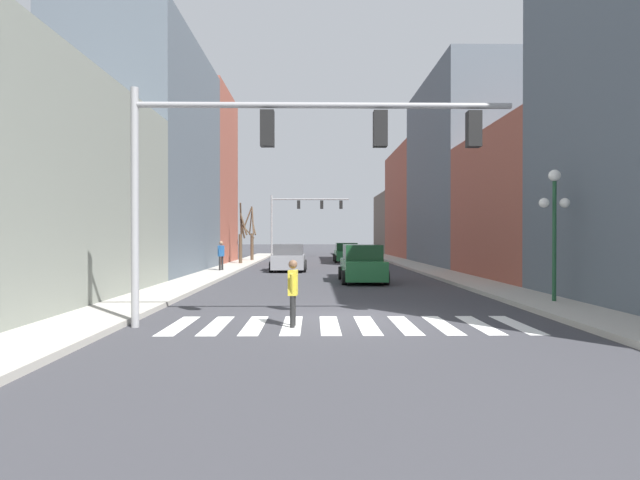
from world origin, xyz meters
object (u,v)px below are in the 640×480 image
Objects in this scene: street_lamp_right_corner at (554,208)px; pedestrian_near_right_corner at (221,253)px; traffic_signal_far at (301,211)px; car_parked_right_mid at (289,258)px; car_parked_left_near at (346,253)px; traffic_signal_near at (284,146)px; street_tree_right_mid at (251,237)px; car_parked_right_near at (362,265)px; street_tree_left_near at (241,238)px; pedestrian_on_left_sidewalk at (293,287)px.

street_lamp_right_corner is 19.11m from pedestrian_near_right_corner.
traffic_signal_far reaches higher than pedestrian_near_right_corner.
car_parked_left_near is at bearing 157.95° from car_parked_right_mid.
traffic_signal_near reaches higher than street_lamp_right_corner.
traffic_signal_far is at bearing 179.25° from car_parked_right_mid.
traffic_signal_near is 30.39m from street_tree_right_mid.
car_parked_left_near is at bearing -3.32° from street_tree_right_mid.
car_parked_right_near is 0.98× the size of street_tree_right_mid.
car_parked_left_near is at bearing -66.18° from traffic_signal_far.
street_lamp_right_corner is 25.33m from street_tree_left_near.
pedestrian_on_left_sidewalk is at bearing 34.08° from pedestrian_near_right_corner.
car_parked_left_near reaches higher than pedestrian_on_left_sidewalk.
street_tree_left_near is (-4.64, 25.34, -2.23)m from traffic_signal_near.
traffic_signal_far reaches higher than street_lamp_right_corner.
street_tree_right_mid reaches higher than pedestrian_on_left_sidewalk.
pedestrian_near_right_corner is at bearing 105.05° from traffic_signal_near.
car_parked_right_mid is 11.34m from car_parked_left_near.
car_parked_right_near is at bearing 122.22° from street_lamp_right_corner.
car_parked_left_near is 29.68m from pedestrian_on_left_sidewalk.
traffic_signal_far is at bearing 7.46° from car_parked_right_near.
car_parked_right_mid is (-8.89, 15.56, -2.24)m from street_lamp_right_corner.
traffic_signal_near is at bearing 173.37° from car_parked_left_near.
street_lamp_right_corner is 29.36m from street_tree_right_mid.
traffic_signal_far reaches higher than car_parked_left_near.
traffic_signal_near is 1.14× the size of traffic_signal_far.
traffic_signal_near reaches higher than pedestrian_near_right_corner.
street_tree_right_mid reaches higher than pedestrian_near_right_corner.
traffic_signal_far reaches higher than pedestrian_on_left_sidewalk.
car_parked_right_near is 0.99× the size of street_tree_left_near.
car_parked_right_mid is 0.98× the size of car_parked_left_near.
street_tree_right_mid is (-3.65, 10.97, 1.32)m from car_parked_right_mid.
traffic_signal_far is at bearing 65.56° from street_tree_right_mid.
street_lamp_right_corner reaches higher than car_parked_right_near.
street_lamp_right_corner is 0.95× the size of car_parked_left_near.
car_parked_right_mid reaches higher than pedestrian_on_left_sidewalk.
street_tree_left_near is at bearing -162.13° from pedestrian_near_right_corner.
street_lamp_right_corner is at bearing -147.78° from car_parked_right_near.
traffic_signal_near reaches higher than pedestrian_on_left_sidewalk.
traffic_signal_near is at bearing -89.16° from traffic_signal_far.
pedestrian_near_right_corner is (-8.15, -11.99, 0.42)m from car_parked_left_near.
pedestrian_on_left_sidewalk is at bearing -156.45° from street_lamp_right_corner.
street_tree_right_mid is at bearing 115.31° from street_lamp_right_corner.
car_parked_right_near is at bearing 70.45° from pedestrian_near_right_corner.
traffic_signal_near is 2.15× the size of car_parked_right_mid.
traffic_signal_far is 1.78× the size of car_parked_right_near.
street_tree_right_mid reaches higher than street_tree_left_near.
street_tree_left_near is (-4.07, -13.24, -2.70)m from traffic_signal_far.
car_parked_right_near is at bearing 75.54° from traffic_signal_near.
car_parked_right_near is at bearing 26.94° from car_parked_right_mid.
car_parked_right_mid is at bearing 6.55° from pedestrian_on_left_sidewalk.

